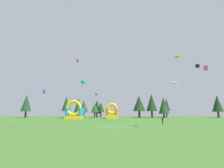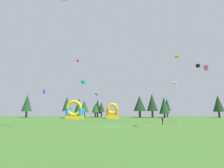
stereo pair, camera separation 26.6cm
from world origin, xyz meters
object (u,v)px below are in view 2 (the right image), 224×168
object	(u,v)px
kite_white_parafoil	(174,83)
kite_pink_box	(206,68)
kite_teal_diamond	(83,82)
kite_red_box	(78,61)
kite_blue_box	(44,92)
kite_black_box	(198,66)
kite_green_parafoil	(97,94)
person_midfield	(162,120)
kite_lime_parafoil	(177,57)
inflatable_yellow_castle	(75,112)
inflatable_red_slide	(112,113)

from	to	relation	value
kite_white_parafoil	kite_pink_box	world-z (taller)	kite_pink_box
kite_teal_diamond	kite_red_box	xyz separation A→B (m)	(-4.57, 13.07, 10.12)
kite_blue_box	kite_pink_box	xyz separation A→B (m)	(41.19, -8.56, 4.59)
kite_pink_box	kite_black_box	distance (m)	11.99
kite_green_parafoil	person_midfield	world-z (taller)	kite_green_parafoil
kite_black_box	person_midfield	distance (m)	24.69
kite_black_box	kite_lime_parafoil	bearing A→B (deg)	-123.41
kite_black_box	person_midfield	size ratio (longest dim) A/B	9.91
kite_green_parafoil	kite_pink_box	xyz separation A→B (m)	(26.12, -6.25, 5.52)
kite_lime_parafoil	inflatable_yellow_castle	bearing A→B (deg)	127.73
kite_red_box	inflatable_yellow_castle	world-z (taller)	kite_red_box
kite_teal_diamond	kite_red_box	distance (m)	17.15
inflatable_yellow_castle	inflatable_red_slide	xyz separation A→B (m)	(13.49, 4.13, -0.30)
kite_white_parafoil	inflatable_red_slide	bearing A→B (deg)	122.38
kite_red_box	kite_green_parafoil	bearing A→B (deg)	-61.54
kite_red_box	kite_black_box	bearing A→B (deg)	-16.95
kite_teal_diamond	kite_black_box	size ratio (longest dim) A/B	0.71
kite_teal_diamond	kite_pink_box	size ratio (longest dim) A/B	0.88
kite_white_parafoil	kite_red_box	world-z (taller)	kite_red_box
kite_black_box	inflatable_red_slide	distance (m)	33.41
kite_lime_parafoil	kite_red_box	bearing A→B (deg)	127.11
kite_teal_diamond	inflatable_red_slide	bearing A→B (deg)	64.36
kite_white_parafoil	kite_green_parafoil	world-z (taller)	kite_white_parafoil
kite_green_parafoil	kite_lime_parafoil	size ratio (longest dim) A/B	0.61
kite_white_parafoil	inflatable_yellow_castle	distance (m)	35.99
kite_white_parafoil	inflatable_yellow_castle	xyz separation A→B (m)	(-28.90, 20.17, -7.30)
kite_blue_box	kite_red_box	xyz separation A→B (m)	(6.15, 14.16, 13.05)
kite_red_box	kite_lime_parafoil	distance (m)	42.00
inflatable_yellow_castle	kite_red_box	bearing A→B (deg)	-6.81
kite_white_parafoil	kite_blue_box	size ratio (longest dim) A/B	1.17
kite_pink_box	kite_black_box	xyz separation A→B (m)	(3.56, 10.95, 3.34)
inflatable_yellow_castle	inflatable_red_slide	world-z (taller)	inflatable_yellow_castle
kite_blue_box	kite_red_box	world-z (taller)	kite_red_box
kite_red_box	kite_lime_parafoil	bearing A→B (deg)	-52.89
inflatable_red_slide	kite_lime_parafoil	bearing A→B (deg)	-72.14
kite_blue_box	inflatable_red_slide	xyz separation A→B (m)	(19.01, 18.36, -6.16)
kite_white_parafoil	kite_lime_parafoil	world-z (taller)	kite_lime_parafoil
kite_pink_box	person_midfield	xyz separation A→B (m)	(-11.11, -1.92, -11.78)
person_midfield	kite_red_box	bearing A→B (deg)	17.13
kite_teal_diamond	person_midfield	size ratio (longest dim) A/B	7.04
kite_black_box	inflatable_yellow_castle	size ratio (longest dim) A/B	2.50
kite_blue_box	inflatable_red_slide	size ratio (longest dim) A/B	1.51
kite_pink_box	inflatable_yellow_castle	bearing A→B (deg)	147.43
kite_blue_box	inflatable_yellow_castle	bearing A→B (deg)	68.78
kite_green_parafoil	kite_lime_parafoil	world-z (taller)	kite_lime_parafoil
kite_pink_box	kite_black_box	size ratio (longest dim) A/B	0.80
kite_green_parafoil	kite_red_box	xyz separation A→B (m)	(-8.92, 16.46, 13.99)
kite_blue_box	inflatable_red_slide	distance (m)	27.14
kite_white_parafoil	kite_black_box	distance (m)	14.77
kite_pink_box	person_midfield	distance (m)	16.30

